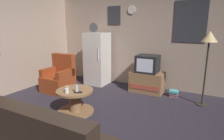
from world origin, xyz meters
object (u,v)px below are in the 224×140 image
mug_ceramic_white (67,91)px  mug_ceramic_tan (67,88)px  fridge (97,59)px  remote_control (78,92)px  crt_tv (148,64)px  tv_stand (147,82)px  coffee_table (75,101)px  wine_glass (77,89)px  armchair (59,78)px  book_stack (174,93)px  standing_lamp (209,43)px

mug_ceramic_white → mug_ceramic_tan: 0.13m
fridge → remote_control: fridge is taller
crt_tv → tv_stand: bearing=13.5°
coffee_table → wine_glass: 0.35m
crt_tv → coffee_table: bearing=-115.4°
tv_stand → crt_tv: 0.48m
tv_stand → armchair: size_ratio=0.88×
crt_tv → coffee_table: 2.11m
mug_ceramic_tan → book_stack: size_ratio=0.43×
fridge → book_stack: fridge is taller
standing_lamp → armchair: standing_lamp is taller
tv_stand → coffee_table: tv_stand is taller
mug_ceramic_white → book_stack: (1.62, 1.99, -0.43)m
tv_stand → armchair: bearing=-154.2°
wine_glass → book_stack: 2.43m
wine_glass → standing_lamp: bearing=38.6°
mug_ceramic_white → remote_control: mug_ceramic_white is taller
crt_tv → book_stack: size_ratio=2.58×
coffee_table → wine_glass: size_ratio=4.80×
standing_lamp → mug_ceramic_white: bearing=-141.8°
fridge → coffee_table: (0.63, -1.85, -0.52)m
fridge → crt_tv: (1.51, 0.01, -0.01)m
standing_lamp → wine_glass: standing_lamp is taller
mug_ceramic_tan → remote_control: (0.27, -0.00, -0.03)m
fridge → armchair: 1.22m
mug_ceramic_white → armchair: (-1.18, 1.05, -0.18)m
tv_stand → standing_lamp: size_ratio=0.53×
mug_ceramic_tan → book_stack: mug_ceramic_tan is taller
coffee_table → book_stack: size_ratio=3.45×
standing_lamp → mug_ceramic_white: (-2.25, -1.77, -0.84)m
crt_tv → wine_glass: (-0.75, -1.96, -0.20)m
mug_ceramic_white → armchair: size_ratio=0.09×
mug_ceramic_white → book_stack: size_ratio=0.43×
remote_control → book_stack: (1.43, 1.89, -0.40)m
mug_ceramic_white → book_stack: mug_ceramic_white is taller
tv_stand → crt_tv: bearing=-166.5°
remote_control → book_stack: size_ratio=0.72×
crt_tv → mug_ceramic_tan: size_ratio=6.00×
fridge → coffee_table: size_ratio=2.46×
fridge → mug_ceramic_tan: fridge is taller
standing_lamp → book_stack: size_ratio=7.61×
fridge → mug_ceramic_white: size_ratio=19.67×
book_stack → standing_lamp: bearing=-19.1°
armchair → crt_tv: bearing=25.8°
wine_glass → crt_tv: bearing=69.1°
tv_stand → mug_ceramic_white: size_ratio=9.33×
wine_glass → tv_stand: bearing=69.0°
remote_control → standing_lamp: bearing=5.4°
fridge → mug_ceramic_tan: bearing=-74.8°
wine_glass → remote_control: 0.07m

